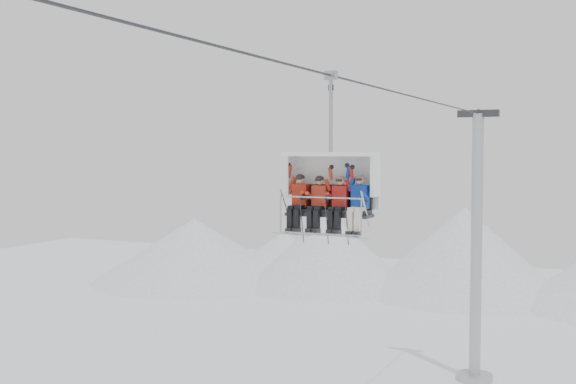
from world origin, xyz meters
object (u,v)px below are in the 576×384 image
at_px(skier_far_left, 299,201).
at_px(skier_center_left, 318,202).
at_px(chairlift_carrier, 332,182).
at_px(skier_far_right, 359,202).
at_px(skier_center_right, 339,202).
at_px(lift_tower_right, 476,265).

height_order(skier_far_left, skier_center_left, skier_far_left).
relative_size(chairlift_carrier, skier_far_left, 2.36).
relative_size(skier_center_left, skier_far_right, 1.00).
relative_size(skier_far_left, skier_center_left, 1.00).
distance_m(skier_center_right, skier_far_right, 0.51).
relative_size(lift_tower_right, chairlift_carrier, 3.38).
distance_m(skier_center_left, skier_center_right, 0.55).
bearing_deg(skier_center_right, chairlift_carrier, 133.80).
bearing_deg(skier_far_left, skier_far_right, 0.00).
distance_m(lift_tower_right, skier_far_right, 20.20).
bearing_deg(skier_far_right, skier_center_left, -179.74).
height_order(skier_far_left, skier_far_right, same).
height_order(skier_center_left, skier_far_right, skier_far_right).
bearing_deg(skier_far_right, skier_center_right, -179.51).
xyz_separation_m(chairlift_carrier, skier_far_left, (-0.78, -0.30, -0.46)).
bearing_deg(skier_far_left, skier_center_right, -0.23).
xyz_separation_m(lift_tower_right, skier_far_right, (0.80, -19.69, 4.42)).
xyz_separation_m(skier_center_left, skier_center_right, (0.55, 0.00, 0.00)).
xyz_separation_m(lift_tower_right, skier_center_right, (0.30, -19.70, 4.40)).
distance_m(lift_tower_right, chairlift_carrier, 19.99).
xyz_separation_m(lift_tower_right, chairlift_carrier, (0.00, -19.39, 4.88)).
height_order(skier_center_right, skier_far_right, skier_far_right).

